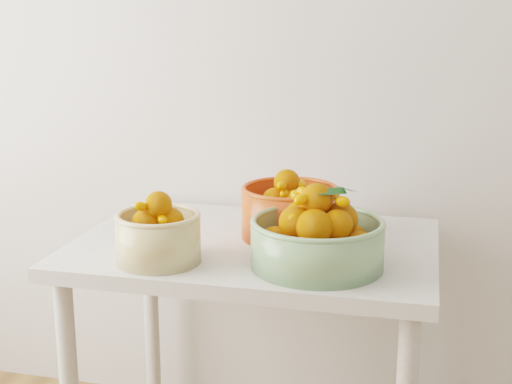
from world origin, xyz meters
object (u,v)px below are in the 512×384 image
table (255,274)px  bowl_cream (159,235)px  bowl_orange (290,210)px  bowl_green (317,239)px

table → bowl_cream: bearing=-131.7°
bowl_orange → bowl_green: bearing=-63.1°
table → bowl_orange: 0.20m
table → bowl_green: 0.31m
table → bowl_green: bowl_green is taller
bowl_cream → bowl_green: 0.40m
bowl_green → bowl_orange: size_ratio=1.07×
table → bowl_orange: size_ratio=2.82×
table → bowl_orange: (0.09, 0.06, 0.17)m
bowl_cream → bowl_green: (0.40, 0.06, 0.00)m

